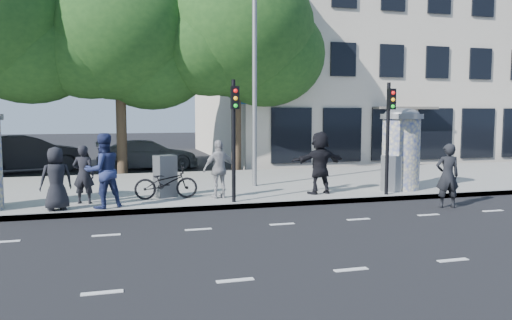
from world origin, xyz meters
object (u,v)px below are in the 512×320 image
object	(u,v)px
traffic_pole_near	(234,128)
ped_f	(320,163)
ad_column_right	(401,147)
cabinet_right	(391,173)
cabinet_left	(165,176)
car_mid	(29,154)
man_road	(447,176)
ped_e	(219,169)
street_lamp	(255,48)
car_right	(148,155)
traffic_pole_far	(389,126)
bicycle	(166,183)
ped_b	(84,174)
ped_c	(103,171)
ped_a	(56,179)

from	to	relation	value
traffic_pole_near	ped_f	distance (m)	3.18
ad_column_right	cabinet_right	distance (m)	1.04
traffic_pole_near	ped_f	size ratio (longest dim) A/B	1.76
traffic_pole_near	cabinet_left	world-z (taller)	traffic_pole_near
traffic_pole_near	car_mid	distance (m)	12.84
man_road	ped_e	bearing A→B (deg)	-7.43
street_lamp	traffic_pole_near	bearing A→B (deg)	-116.23
street_lamp	car_right	world-z (taller)	street_lamp
ped_f	car_mid	bearing A→B (deg)	-53.55
traffic_pole_far	bicycle	bearing A→B (deg)	170.82
ad_column_right	ped_b	size ratio (longest dim) A/B	1.64
ped_f	cabinet_left	size ratio (longest dim) A/B	1.56
cabinet_right	car_mid	xyz separation A→B (m)	(-12.16, 10.17, 0.10)
ped_c	bicycle	xyz separation A→B (m)	(1.71, 0.97, -0.51)
traffic_pole_near	car_mid	xyz separation A→B (m)	(-6.91, 10.73, -1.41)
traffic_pole_far	ped_a	size ratio (longest dim) A/B	2.08
cabinet_left	car_mid	world-z (taller)	car_mid
traffic_pole_near	street_lamp	xyz separation A→B (m)	(1.40, 2.84, 2.56)
traffic_pole_near	ped_b	distance (m)	4.32
traffic_pole_far	car_right	xyz separation A→B (m)	(-6.49, 10.69, -1.55)
ad_column_right	ped_c	distance (m)	9.33
ped_f	car_mid	xyz separation A→B (m)	(-9.80, 9.98, -0.29)
ped_b	man_road	size ratio (longest dim) A/B	0.90
ped_b	ped_c	size ratio (longest dim) A/B	0.82
bicycle	cabinet_right	size ratio (longest dim) A/B	1.58
ped_f	man_road	bearing A→B (deg)	132.01
ped_c	car_mid	bearing A→B (deg)	-94.85
ped_b	car_right	distance (m)	10.05
street_lamp	ad_column_right	bearing A→B (deg)	-23.73
ped_b	man_road	distance (m)	10.06
street_lamp	man_road	size ratio (longest dim) A/B	4.46
ped_c	man_road	bearing A→B (deg)	146.71
ped_a	man_road	xyz separation A→B (m)	(10.35, -1.72, -0.07)
cabinet_right	car_mid	size ratio (longest dim) A/B	0.23
street_lamp	man_road	bearing A→B (deg)	-46.01
ped_e	ped_b	bearing A→B (deg)	-14.88
street_lamp	ped_f	world-z (taller)	street_lamp
ped_e	car_right	xyz separation A→B (m)	(-1.43, 9.89, -0.32)
ped_e	bicycle	distance (m)	1.59
traffic_pole_far	ped_a	distance (m)	9.52
ped_c	man_road	xyz separation A→B (m)	(9.20, -1.72, -0.23)
ped_a	car_right	size ratio (longest dim) A/B	0.35
car_mid	ped_f	bearing A→B (deg)	-151.42
ad_column_right	car_mid	world-z (taller)	ad_column_right
man_road	bicycle	xyz separation A→B (m)	(-7.49, 2.69, -0.27)
cabinet_left	car_right	world-z (taller)	cabinet_left
traffic_pole_far	traffic_pole_near	bearing A→B (deg)	180.00
ped_e	car_right	bearing A→B (deg)	-94.72
ped_c	ped_b	bearing A→B (deg)	-79.68
ped_e	ped_f	size ratio (longest dim) A/B	0.88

